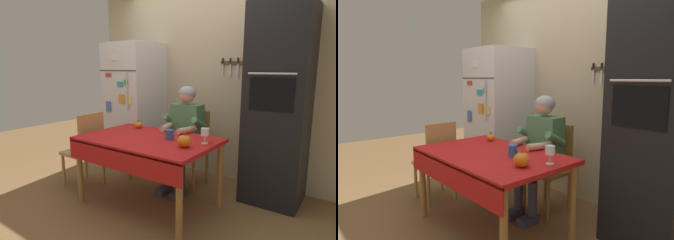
% 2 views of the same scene
% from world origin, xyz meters
% --- Properties ---
extents(ground_plane, '(10.00, 10.00, 0.00)m').
position_xyz_m(ground_plane, '(0.00, 0.00, 0.00)').
color(ground_plane, brown).
rests_on(ground_plane, ground).
extents(back_wall_assembly, '(3.70, 0.13, 2.60)m').
position_xyz_m(back_wall_assembly, '(0.05, 1.35, 1.30)').
color(back_wall_assembly, '#BCAD89').
rests_on(back_wall_assembly, ground).
extents(refrigerator, '(0.68, 0.71, 1.80)m').
position_xyz_m(refrigerator, '(-0.95, 0.96, 0.90)').
color(refrigerator, silver).
rests_on(refrigerator, ground).
extents(wall_oven, '(0.60, 0.64, 2.10)m').
position_xyz_m(wall_oven, '(1.05, 1.00, 1.05)').
color(wall_oven, black).
rests_on(wall_oven, ground).
extents(dining_table, '(1.40, 0.90, 0.74)m').
position_xyz_m(dining_table, '(0.00, 0.08, 0.66)').
color(dining_table, '#9E6B33').
rests_on(dining_table, ground).
extents(chair_behind_person, '(0.40, 0.40, 0.93)m').
position_xyz_m(chair_behind_person, '(0.08, 0.87, 0.51)').
color(chair_behind_person, '#9E6B33').
rests_on(chair_behind_person, ground).
extents(seated_person, '(0.47, 0.55, 1.25)m').
position_xyz_m(seated_person, '(0.08, 0.68, 0.74)').
color(seated_person, '#38384C').
rests_on(seated_person, ground).
extents(chair_left_side, '(0.40, 0.40, 0.93)m').
position_xyz_m(chair_left_side, '(-0.90, 0.02, 0.51)').
color(chair_left_side, tan).
rests_on(chair_left_side, ground).
extents(coffee_mug, '(0.11, 0.08, 0.10)m').
position_xyz_m(coffee_mug, '(0.22, 0.17, 0.79)').
color(coffee_mug, '#2D569E').
rests_on(coffee_mug, dining_table).
extents(wine_glass, '(0.08, 0.08, 0.15)m').
position_xyz_m(wine_glass, '(0.59, 0.24, 0.85)').
color(wine_glass, white).
rests_on(wine_glass, dining_table).
extents(pumpkin_large, '(0.13, 0.13, 0.13)m').
position_xyz_m(pumpkin_large, '(0.49, 0.01, 0.80)').
color(pumpkin_large, orange).
rests_on(pumpkin_large, dining_table).
extents(pumpkin_medium, '(0.09, 0.09, 0.10)m').
position_xyz_m(pumpkin_medium, '(-0.40, 0.40, 0.78)').
color(pumpkin_medium, orange).
rests_on(pumpkin_medium, dining_table).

